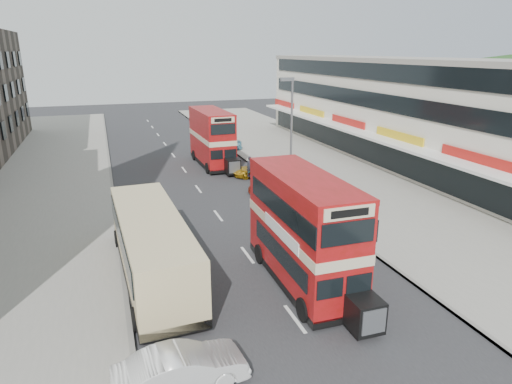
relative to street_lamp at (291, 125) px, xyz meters
name	(u,v)px	position (x,y,z in m)	size (l,w,h in m)	color
ground	(318,350)	(-6.52, -18.00, -4.78)	(160.00, 160.00, 0.00)	#28282B
road_surface	(198,189)	(-6.52, 2.00, -4.78)	(12.00, 90.00, 0.01)	#28282B
pavement_right	(340,174)	(5.48, 2.00, -4.71)	(12.00, 90.00, 0.15)	gray
pavement_left	(21,205)	(-18.52, 2.00, -4.71)	(12.00, 90.00, 0.15)	gray
kerb_left	(113,196)	(-12.62, 2.00, -4.71)	(0.20, 90.00, 0.16)	gray
kerb_right	(274,181)	(-0.42, 2.00, -4.71)	(0.20, 90.00, 0.16)	gray
commercial_row	(411,112)	(13.42, 4.00, -0.09)	(9.90, 46.20, 9.30)	silver
street_lamp	(291,125)	(0.00, 0.00, 0.00)	(1.00, 0.20, 8.12)	slate
bus_main	(303,230)	(-5.07, -13.44, -2.26)	(2.48, 8.72, 4.79)	black
bus_second	(212,138)	(-3.74, 8.87, -2.28)	(2.54, 8.66, 4.76)	black
coach	(152,244)	(-11.27, -10.76, -3.16)	(3.07, 10.47, 2.75)	black
car_left_front	(181,370)	(-11.30, -18.28, -4.12)	(1.42, 4.06, 1.34)	white
car_right_a	(277,184)	(-1.20, -0.63, -4.16)	(1.76, 4.34, 1.26)	maroon
car_right_b	(256,170)	(-1.26, 4.01, -4.25)	(1.78, 3.87, 1.08)	#B58112
car_right_c	(222,145)	(-1.47, 14.18, -4.10)	(1.61, 4.00, 1.36)	#61A7C2
pedestrian_near	(332,186)	(1.79, -3.36, -3.85)	(0.58, 0.39, 1.56)	gray
cyclist	(250,173)	(-2.16, 2.84, -4.12)	(0.62, 1.70, 1.98)	gray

